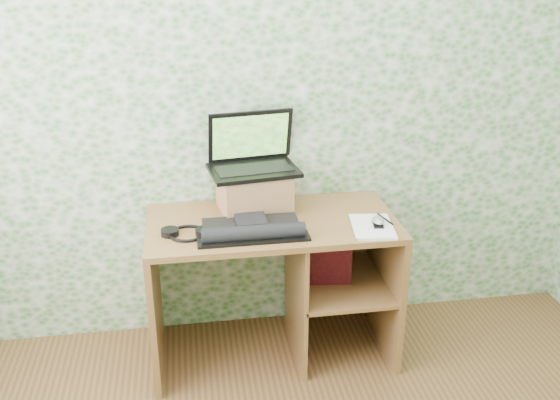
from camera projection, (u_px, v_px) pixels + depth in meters
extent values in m
plane|color=silver|center=(262.00, 93.00, 3.07)|extent=(3.50, 0.00, 3.50)
cube|color=brown|center=(272.00, 224.00, 3.00)|extent=(1.20, 0.60, 0.03)
cube|color=brown|center=(155.00, 300.00, 3.07)|extent=(0.03, 0.60, 0.72)
cube|color=brown|center=(384.00, 282.00, 3.23)|extent=(0.03, 0.60, 0.72)
cube|color=brown|center=(296.00, 289.00, 3.17)|extent=(0.02, 0.56, 0.72)
cube|color=brown|center=(340.00, 282.00, 3.19)|extent=(0.46, 0.56, 0.02)
cube|color=brown|center=(329.00, 259.00, 3.46)|extent=(0.48, 0.02, 0.72)
cube|color=#A56E49|center=(254.00, 191.00, 3.08)|extent=(0.37, 0.32, 0.20)
cube|color=black|center=(254.00, 170.00, 3.04)|extent=(0.46, 0.34, 0.02)
cube|color=black|center=(254.00, 169.00, 3.02)|extent=(0.38, 0.21, 0.00)
cube|color=black|center=(250.00, 136.00, 3.09)|extent=(0.43, 0.13, 0.26)
cube|color=#1D5618|center=(251.00, 137.00, 3.08)|extent=(0.38, 0.10, 0.22)
cube|color=black|center=(251.00, 226.00, 2.91)|extent=(0.45, 0.17, 0.04)
cube|color=black|center=(251.00, 224.00, 2.90)|extent=(0.14, 0.14, 0.06)
cylinder|color=black|center=(254.00, 233.00, 2.79)|extent=(0.47, 0.07, 0.07)
cube|color=black|center=(254.00, 239.00, 2.80)|extent=(0.51, 0.10, 0.01)
torus|color=black|center=(187.00, 233.00, 2.85)|extent=(0.19, 0.19, 0.01)
cylinder|color=black|center=(170.00, 232.00, 2.85)|extent=(0.08, 0.08, 0.03)
cylinder|color=black|center=(204.00, 232.00, 2.85)|extent=(0.08, 0.08, 0.03)
cube|color=white|center=(372.00, 227.00, 2.92)|extent=(0.22, 0.29, 0.01)
ellipsoid|color=#B1B1B3|center=(378.00, 222.00, 2.92)|extent=(0.07, 0.10, 0.03)
cylinder|color=black|center=(385.00, 219.00, 2.98)|extent=(0.04, 0.13, 0.01)
cube|color=maroon|center=(328.00, 257.00, 3.12)|extent=(0.24, 0.11, 0.28)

